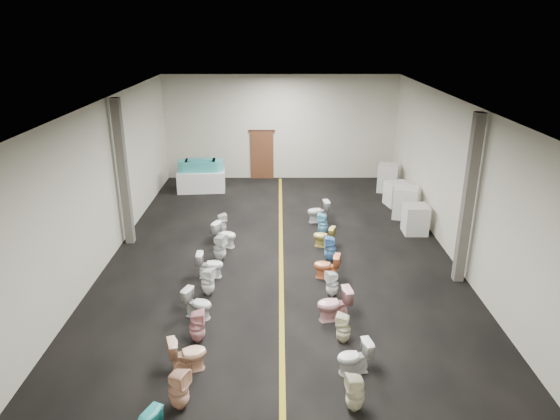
# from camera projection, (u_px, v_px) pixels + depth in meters

# --- Properties ---
(floor) EXTENTS (16.00, 16.00, 0.00)m
(floor) POSITION_uv_depth(u_px,v_px,m) (281.00, 255.00, 14.85)
(floor) COLOR black
(floor) RESTS_ON ground
(ceiling) EXTENTS (16.00, 16.00, 0.00)m
(ceiling) POSITION_uv_depth(u_px,v_px,m) (281.00, 103.00, 13.27)
(ceiling) COLOR black
(ceiling) RESTS_ON ground
(wall_back) EXTENTS (10.00, 0.00, 10.00)m
(wall_back) POSITION_uv_depth(u_px,v_px,m) (280.00, 128.00, 21.55)
(wall_back) COLOR beige
(wall_back) RESTS_ON ground
(wall_front) EXTENTS (10.00, 0.00, 10.00)m
(wall_front) POSITION_uv_depth(u_px,v_px,m) (284.00, 366.00, 6.57)
(wall_front) COLOR beige
(wall_front) RESTS_ON ground
(wall_left) EXTENTS (0.00, 16.00, 16.00)m
(wall_left) POSITION_uv_depth(u_px,v_px,m) (104.00, 183.00, 14.05)
(wall_left) COLOR beige
(wall_left) RESTS_ON ground
(wall_right) EXTENTS (0.00, 16.00, 16.00)m
(wall_right) POSITION_uv_depth(u_px,v_px,m) (458.00, 183.00, 14.07)
(wall_right) COLOR beige
(wall_right) RESTS_ON ground
(aisle_stripe) EXTENTS (0.12, 15.60, 0.01)m
(aisle_stripe) POSITION_uv_depth(u_px,v_px,m) (281.00, 255.00, 14.85)
(aisle_stripe) COLOR olive
(aisle_stripe) RESTS_ON floor
(back_door) EXTENTS (1.00, 0.10, 2.10)m
(back_door) POSITION_uv_depth(u_px,v_px,m) (262.00, 155.00, 21.92)
(back_door) COLOR #562D19
(back_door) RESTS_ON floor
(door_frame) EXTENTS (1.15, 0.08, 0.10)m
(door_frame) POSITION_uv_depth(u_px,v_px,m) (262.00, 131.00, 21.55)
(door_frame) COLOR #331C11
(door_frame) RESTS_ON back_door
(column_left) EXTENTS (0.25, 0.25, 4.50)m
(column_left) POSITION_uv_depth(u_px,v_px,m) (123.00, 173.00, 14.99)
(column_left) COLOR #59544C
(column_left) RESTS_ON floor
(column_right) EXTENTS (0.25, 0.25, 4.50)m
(column_right) POSITION_uv_depth(u_px,v_px,m) (468.00, 201.00, 12.67)
(column_right) COLOR #59544C
(column_right) RESTS_ON floor
(display_table) EXTENTS (1.99, 1.12, 0.85)m
(display_table) POSITION_uv_depth(u_px,v_px,m) (201.00, 181.00, 20.46)
(display_table) COLOR white
(display_table) RESTS_ON floor
(bathtub) EXTENTS (1.86, 0.74, 0.55)m
(bathtub) POSITION_uv_depth(u_px,v_px,m) (201.00, 166.00, 20.23)
(bathtub) COLOR teal
(bathtub) RESTS_ON display_table
(appliance_crate_a) EXTENTS (0.74, 0.74, 0.95)m
(appliance_crate_a) POSITION_uv_depth(u_px,v_px,m) (415.00, 219.00, 16.29)
(appliance_crate_a) COLOR beige
(appliance_crate_a) RESTS_ON floor
(appliance_crate_b) EXTENTS (1.00, 1.00, 1.11)m
(appliance_crate_b) POSITION_uv_depth(u_px,v_px,m) (405.00, 202.00, 17.60)
(appliance_crate_b) COLOR white
(appliance_crate_b) RESTS_ON floor
(appliance_crate_c) EXTENTS (0.94, 0.94, 0.89)m
(appliance_crate_c) POSITION_uv_depth(u_px,v_px,m) (397.00, 194.00, 18.81)
(appliance_crate_c) COLOR silver
(appliance_crate_c) RESTS_ON floor
(appliance_crate_d) EXTENTS (0.98, 0.98, 1.11)m
(appliance_crate_d) POSITION_uv_depth(u_px,v_px,m) (388.00, 178.00, 20.37)
(appliance_crate_d) COLOR silver
(appliance_crate_d) RESTS_ON floor
(toilet_left_1) EXTENTS (0.49, 0.48, 0.81)m
(toilet_left_1) POSITION_uv_depth(u_px,v_px,m) (179.00, 390.00, 8.82)
(toilet_left_1) COLOR #E6B08F
(toilet_left_1) RESTS_ON floor
(toilet_left_2) EXTENTS (0.84, 0.64, 0.75)m
(toilet_left_2) POSITION_uv_depth(u_px,v_px,m) (188.00, 354.00, 9.82)
(toilet_left_2) COLOR #EDB38E
(toilet_left_2) RESTS_ON floor
(toilet_left_3) EXTENTS (0.38, 0.37, 0.76)m
(toilet_left_3) POSITION_uv_depth(u_px,v_px,m) (197.00, 326.00, 10.71)
(toilet_left_3) COLOR pink
(toilet_left_3) RESTS_ON floor
(toilet_left_4) EXTENTS (0.79, 0.62, 0.71)m
(toilet_left_4) POSITION_uv_depth(u_px,v_px,m) (198.00, 304.00, 11.63)
(toilet_left_4) COLOR silver
(toilet_left_4) RESTS_ON floor
(toilet_left_5) EXTENTS (0.43, 0.43, 0.74)m
(toilet_left_5) POSITION_uv_depth(u_px,v_px,m) (208.00, 281.00, 12.58)
(toilet_left_5) COLOR white
(toilet_left_5) RESTS_ON floor
(toilet_left_6) EXTENTS (0.71, 0.41, 0.72)m
(toilet_left_6) POSITION_uv_depth(u_px,v_px,m) (210.00, 265.00, 13.48)
(toilet_left_6) COLOR white
(toilet_left_6) RESTS_ON floor
(toilet_left_7) EXTENTS (0.49, 0.49, 0.81)m
(toilet_left_7) POSITION_uv_depth(u_px,v_px,m) (220.00, 248.00, 14.40)
(toilet_left_7) COLOR silver
(toilet_left_7) RESTS_ON floor
(toilet_left_8) EXTENTS (0.84, 0.68, 0.75)m
(toilet_left_8) POSITION_uv_depth(u_px,v_px,m) (225.00, 235.00, 15.36)
(toilet_left_8) COLOR white
(toilet_left_8) RESTS_ON floor
(toilet_left_9) EXTENTS (0.41, 0.41, 0.69)m
(toilet_left_9) POSITION_uv_depth(u_px,v_px,m) (222.00, 224.00, 16.28)
(toilet_left_9) COLOR silver
(toilet_left_9) RESTS_ON floor
(toilet_right_0) EXTENTS (0.39, 0.38, 0.75)m
(toilet_right_0) POSITION_uv_depth(u_px,v_px,m) (355.00, 393.00, 8.79)
(toilet_right_0) COLOR beige
(toilet_right_0) RESTS_ON floor
(toilet_right_1) EXTENTS (0.75, 0.53, 0.70)m
(toilet_right_1) POSITION_uv_depth(u_px,v_px,m) (354.00, 357.00, 9.76)
(toilet_right_1) COLOR white
(toilet_right_1) RESTS_ON floor
(toilet_right_2) EXTENTS (0.40, 0.39, 0.69)m
(toilet_right_2) POSITION_uv_depth(u_px,v_px,m) (343.00, 328.00, 10.69)
(toilet_right_2) COLOR #F0E9C4
(toilet_right_2) RESTS_ON floor
(toilet_right_3) EXTENTS (0.86, 0.58, 0.81)m
(toilet_right_3) POSITION_uv_depth(u_px,v_px,m) (334.00, 304.00, 11.50)
(toilet_right_3) COLOR #E6A3A6
(toilet_right_3) RESTS_ON floor
(toilet_right_4) EXTENTS (0.41, 0.41, 0.69)m
(toilet_right_4) POSITION_uv_depth(u_px,v_px,m) (332.00, 284.00, 12.53)
(toilet_right_4) COLOR white
(toilet_right_4) RESTS_ON floor
(toilet_right_5) EXTENTS (0.78, 0.56, 0.72)m
(toilet_right_5) POSITION_uv_depth(u_px,v_px,m) (327.00, 266.00, 13.41)
(toilet_right_5) COLOR #ED844B
(toilet_right_5) RESTS_ON floor
(toilet_right_6) EXTENTS (0.35, 0.35, 0.77)m
(toilet_right_6) POSITION_uv_depth(u_px,v_px,m) (330.00, 248.00, 14.40)
(toilet_right_6) COLOR #649DD7
(toilet_right_6) RESTS_ON floor
(toilet_right_7) EXTENTS (0.76, 0.59, 0.68)m
(toilet_right_7) POSITION_uv_depth(u_px,v_px,m) (324.00, 237.00, 15.32)
(toilet_right_7) COLOR #D8C456
(toilet_right_7) RESTS_ON floor
(toilet_right_8) EXTENTS (0.42, 0.42, 0.71)m
(toilet_right_8) POSITION_uv_depth(u_px,v_px,m) (323.00, 224.00, 16.25)
(toilet_right_8) COLOR #7ACBED
(toilet_right_8) RESTS_ON floor
(toilet_right_9) EXTENTS (0.82, 0.57, 0.77)m
(toilet_right_9) POSITION_uv_depth(u_px,v_px,m) (318.00, 211.00, 17.24)
(toilet_right_9) COLOR silver
(toilet_right_9) RESTS_ON floor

